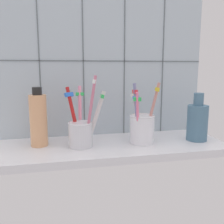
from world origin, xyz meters
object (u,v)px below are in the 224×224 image
at_px(toothbrush_cup_right, 142,127).
at_px(ceramic_vase, 197,121).
at_px(toothbrush_cup_left, 81,130).
at_px(soap_bottle, 38,119).

bearing_deg(toothbrush_cup_right, ceramic_vase, -2.86).
relative_size(toothbrush_cup_left, toothbrush_cup_right, 1.12).
xyz_separation_m(toothbrush_cup_left, toothbrush_cup_right, (0.17, -0.00, 0.00)).
height_order(ceramic_vase, soap_bottle, soap_bottle).
relative_size(toothbrush_cup_right, ceramic_vase, 1.23).
bearing_deg(toothbrush_cup_right, toothbrush_cup_left, 179.08).
bearing_deg(ceramic_vase, toothbrush_cup_left, 178.12).
height_order(toothbrush_cup_right, soap_bottle, toothbrush_cup_right).
distance_m(toothbrush_cup_left, soap_bottle, 0.12).
xyz_separation_m(toothbrush_cup_right, soap_bottle, (-0.28, 0.03, 0.03)).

